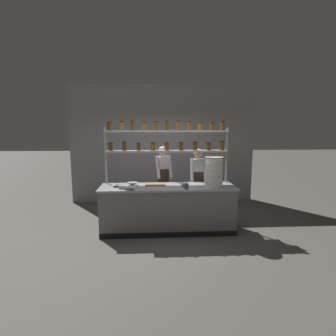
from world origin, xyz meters
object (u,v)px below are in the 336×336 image
Objects in this scene: chef_left at (163,177)px; serving_cup_front at (186,186)px; prep_bowl_near_left at (131,188)px; serving_cup_by_board at (210,181)px; spice_shelf_unit at (167,143)px; container_stack at (214,172)px; prep_bowl_center_front at (116,186)px; prep_bowl_center_back at (184,185)px; prep_bowl_near_right at (132,184)px; chef_center at (198,180)px; cutting_board at (155,185)px.

chef_left is 16.26× the size of serving_cup_front.
serving_cup_by_board is at bearing 15.95° from prep_bowl_near_left.
serving_cup_by_board is at bearing -10.06° from spice_shelf_unit.
chef_left is 2.78× the size of container_stack.
container_stack reaches higher than prep_bowl_near_left.
prep_bowl_near_left is 1.28× the size of prep_bowl_center_front.
prep_bowl_near_right reaches higher than prep_bowl_center_back.
chef_left is 1.03× the size of chef_center.
spice_shelf_unit is at bearing 40.40° from prep_bowl_near_left.
chef_left is 1.15m from serving_cup_by_board.
prep_bowl_center_back is at bearing -162.01° from serving_cup_by_board.
chef_left is 4.15× the size of cutting_board.
container_stack is 5.93× the size of serving_cup_by_board.
serving_cup_by_board reaches higher than prep_bowl_near_left.
chef_left is at bearing 59.80° from prep_bowl_near_left.
prep_bowl_near_left is at bearing -165.19° from prep_bowl_center_back.
container_stack reaches higher than cutting_board.
cutting_board is at bearing 147.32° from serving_cup_front.
serving_cup_front is at bearing -32.68° from cutting_board.
prep_bowl_near_right is at bearing -148.32° from chef_left.
serving_cup_front is (0.40, -1.11, 0.01)m from chef_left.
chef_center is at bearing 19.32° from prep_bowl_near_right.
chef_left is 1.38m from container_stack.
cutting_board is 1.82× the size of prep_bowl_near_right.
chef_center is at bearing 27.00° from cutting_board.
prep_bowl_center_front is at bearing 140.25° from prep_bowl_near_left.
chef_left is 0.92m from prep_bowl_center_back.
serving_cup_front is at bearing -85.93° from prep_bowl_center_back.
container_stack is (0.88, -0.47, -0.55)m from spice_shelf_unit.
prep_bowl_center_back is 1.94× the size of serving_cup_by_board.
serving_cup_front reaches higher than prep_bowl_center_front.
cutting_board is at bearing 8.37° from prep_bowl_center_front.
cutting_board is 0.78m from prep_bowl_center_front.
container_stack is at bearing -73.37° from chef_center.
cutting_board is (-0.96, -0.49, 0.01)m from chef_center.
chef_left reaches higher than prep_bowl_near_right.
chef_center is 7.34× the size of prep_bowl_near_left.
serving_cup_front is (0.33, -0.61, -0.79)m from spice_shelf_unit.
cutting_board is 1.13m from serving_cup_by_board.
chef_center is 0.81m from container_stack.
chef_left is 1.29m from prep_bowl_near_left.
container_stack reaches higher than prep_bowl_center_back.
prep_bowl_center_front is 1.38m from serving_cup_front.
prep_bowl_near_left is at bearing -140.28° from cutting_board.
chef_left is (-0.07, 0.50, -0.81)m from spice_shelf_unit.
prep_bowl_center_back is (0.57, -0.11, 0.01)m from cutting_board.
spice_shelf_unit is 1.11m from prep_bowl_near_right.
serving_cup_front is 1.01× the size of serving_cup_by_board.
container_stack is at bearing -3.79° from prep_bowl_center_front.
prep_bowl_center_back is (0.38, -0.84, -0.01)m from chef_left.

